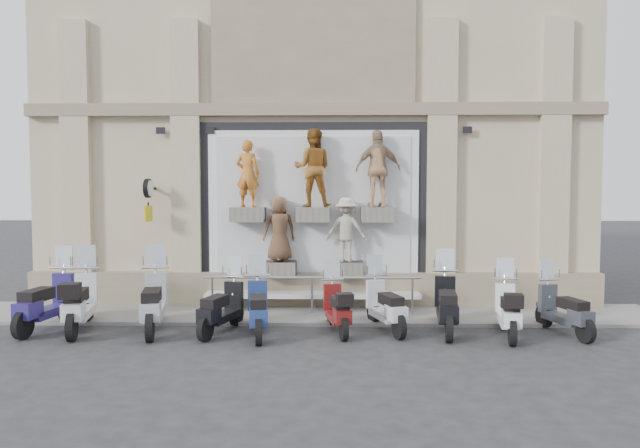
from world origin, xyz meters
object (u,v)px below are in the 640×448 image
(scooter_a, at_px, (46,289))
(scooter_f, at_px, (337,298))
(scooter_d, at_px, (222,297))
(scooter_h, at_px, (447,292))
(scooter_g, at_px, (386,295))
(scooter_i, at_px, (508,299))
(scooter_b, at_px, (80,290))
(guard_rail, at_px, (312,296))
(scooter_c, at_px, (153,290))
(scooter_j, at_px, (564,299))
(clock_sign_bracket, at_px, (148,195))
(scooter_e, at_px, (258,297))

(scooter_a, height_order, scooter_f, scooter_a)
(scooter_d, distance_m, scooter_h, 4.57)
(scooter_g, relative_size, scooter_i, 1.00)
(scooter_b, distance_m, scooter_i, 8.64)
(guard_rail, relative_size, scooter_a, 2.42)
(scooter_c, xyz_separation_m, scooter_f, (3.75, 0.03, -0.16))
(scooter_f, bearing_deg, scooter_d, 171.25)
(scooter_b, distance_m, scooter_j, 9.81)
(guard_rail, bearing_deg, scooter_h, -27.57)
(scooter_i, bearing_deg, scooter_d, -171.52)
(scooter_b, xyz_separation_m, scooter_i, (8.64, -0.24, -0.11))
(clock_sign_bracket, bearing_deg, scooter_e, -37.89)
(scooter_d, distance_m, scooter_j, 6.88)
(scooter_e, bearing_deg, scooter_g, 1.21)
(clock_sign_bracket, bearing_deg, scooter_c, -70.38)
(scooter_b, bearing_deg, scooter_g, -10.99)
(scooter_f, bearing_deg, scooter_b, 169.34)
(clock_sign_bracket, bearing_deg, scooter_i, -15.86)
(guard_rail, bearing_deg, scooter_j, -17.15)
(scooter_g, distance_m, scooter_h, 1.24)
(scooter_a, distance_m, scooter_j, 10.58)
(scooter_a, relative_size, scooter_j, 1.17)
(scooter_i, bearing_deg, scooter_b, -171.37)
(clock_sign_bracket, xyz_separation_m, scooter_e, (2.89, -2.25, -2.01))
(clock_sign_bracket, relative_size, scooter_f, 0.58)
(scooter_g, bearing_deg, scooter_h, -22.36)
(scooter_h, bearing_deg, scooter_f, -171.21)
(scooter_b, height_order, scooter_i, scooter_b)
(scooter_g, bearing_deg, scooter_e, 172.17)
(scooter_a, relative_size, scooter_h, 1.02)
(scooter_h, bearing_deg, scooter_c, -171.68)
(scooter_a, bearing_deg, scooter_i, 4.15)
(scooter_a, height_order, scooter_i, scooter_a)
(scooter_b, xyz_separation_m, scooter_j, (9.81, -0.05, -0.14))
(scooter_f, height_order, scooter_j, scooter_j)
(guard_rail, height_order, scooter_c, scooter_c)
(scooter_c, relative_size, scooter_i, 1.16)
(scooter_f, bearing_deg, scooter_c, 169.48)
(scooter_b, relative_size, scooter_i, 1.14)
(scooter_c, height_order, scooter_g, scooter_c)
(scooter_d, bearing_deg, scooter_g, 20.48)
(guard_rail, distance_m, scooter_e, 2.07)
(scooter_d, bearing_deg, scooter_b, -164.92)
(scooter_c, bearing_deg, scooter_i, -14.40)
(scooter_j, bearing_deg, scooter_a, 165.00)
(scooter_d, height_order, scooter_e, scooter_e)
(guard_rail, relative_size, scooter_g, 2.72)
(clock_sign_bracket, bearing_deg, scooter_g, -18.40)
(clock_sign_bracket, bearing_deg, scooter_b, -111.88)
(scooter_h, distance_m, scooter_i, 1.19)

